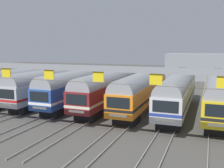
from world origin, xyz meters
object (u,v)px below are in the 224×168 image
(commuter_train_yellow, at_px, (218,93))
(catenary_gantry, at_px, (49,77))
(commuter_train_white, at_px, (27,82))
(commuter_train_blue, at_px, (79,85))
(commuter_train_silver, at_px, (178,91))
(commuter_train_maroon, at_px, (109,87))
(commuter_train_stainless, at_px, (52,83))
(commuter_train_orange, at_px, (142,89))

(commuter_train_yellow, xyz_separation_m, catenary_gantry, (-13.16, -13.50, 2.77))
(commuter_train_white, distance_m, commuter_train_yellow, 26.32)
(commuter_train_blue, relative_size, commuter_train_silver, 1.00)
(commuter_train_maroon, xyz_separation_m, commuter_train_yellow, (13.16, 0.00, 0.00))
(commuter_train_stainless, xyz_separation_m, commuter_train_blue, (4.39, 0.00, 0.00))
(commuter_train_silver, bearing_deg, commuter_train_white, 180.00)
(commuter_train_yellow, relative_size, catenary_gantry, 0.57)
(commuter_train_silver, height_order, commuter_train_yellow, same)
(commuter_train_maroon, distance_m, catenary_gantry, 13.78)
(commuter_train_maroon, xyz_separation_m, commuter_train_orange, (4.39, 0.00, 0.00))
(commuter_train_white, relative_size, commuter_train_maroon, 1.00)
(commuter_train_white, relative_size, commuter_train_orange, 1.00)
(commuter_train_stainless, bearing_deg, commuter_train_silver, 0.00)
(commuter_train_blue, distance_m, commuter_train_orange, 8.77)
(commuter_train_orange, distance_m, commuter_train_yellow, 8.77)
(commuter_train_white, distance_m, commuter_train_orange, 17.54)
(catenary_gantry, bearing_deg, commuter_train_maroon, 90.00)
(commuter_train_stainless, xyz_separation_m, catenary_gantry, (8.77, -13.50, 2.77))
(commuter_train_maroon, bearing_deg, commuter_train_silver, 0.00)
(commuter_train_yellow, bearing_deg, catenary_gantry, -134.27)
(commuter_train_stainless, bearing_deg, commuter_train_white, 180.00)
(commuter_train_silver, relative_size, commuter_train_yellow, 1.00)
(commuter_train_silver, distance_m, commuter_train_yellow, 4.39)
(commuter_train_maroon, relative_size, commuter_train_silver, 1.00)
(commuter_train_silver, bearing_deg, commuter_train_yellow, 0.00)
(commuter_train_stainless, relative_size, commuter_train_silver, 1.00)
(commuter_train_orange, distance_m, catenary_gantry, 14.46)
(commuter_train_orange, relative_size, catenary_gantry, 0.57)
(commuter_train_blue, relative_size, catenary_gantry, 0.57)
(commuter_train_stainless, distance_m, commuter_train_maroon, 8.77)
(commuter_train_white, relative_size, commuter_train_silver, 1.00)
(commuter_train_stainless, relative_size, catenary_gantry, 0.57)
(commuter_train_stainless, relative_size, commuter_train_yellow, 1.00)
(commuter_train_stainless, height_order, commuter_train_maroon, same)
(commuter_train_stainless, height_order, commuter_train_yellow, same)
(commuter_train_maroon, bearing_deg, commuter_train_white, 180.00)
(commuter_train_white, xyz_separation_m, catenary_gantry, (13.16, -13.50, 2.77))
(commuter_train_white, distance_m, catenary_gantry, 19.05)
(commuter_train_maroon, height_order, catenary_gantry, catenary_gantry)
(commuter_train_maroon, distance_m, commuter_train_yellow, 13.16)
(catenary_gantry, bearing_deg, commuter_train_blue, 108.00)
(commuter_train_yellow, bearing_deg, commuter_train_blue, 180.00)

